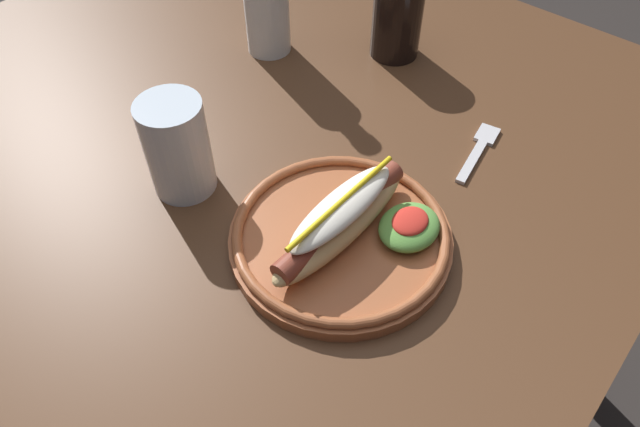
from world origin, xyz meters
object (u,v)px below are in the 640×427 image
(hot_dog_plate, at_px, (344,231))
(fork, at_px, (479,148))
(water_cup, at_px, (177,147))
(soda_cup, at_px, (397,19))

(hot_dog_plate, relative_size, fork, 2.06)
(fork, relative_size, water_cup, 0.99)
(hot_dog_plate, relative_size, soda_cup, 2.14)
(soda_cup, distance_m, water_cup, 0.40)
(hot_dog_plate, xyz_separation_m, fork, (0.24, -0.04, -0.02))
(fork, height_order, water_cup, water_cup)
(hot_dog_plate, relative_size, water_cup, 2.03)
(fork, bearing_deg, soda_cup, 52.43)
(water_cup, bearing_deg, soda_cup, -4.06)
(fork, bearing_deg, hot_dog_plate, 160.48)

